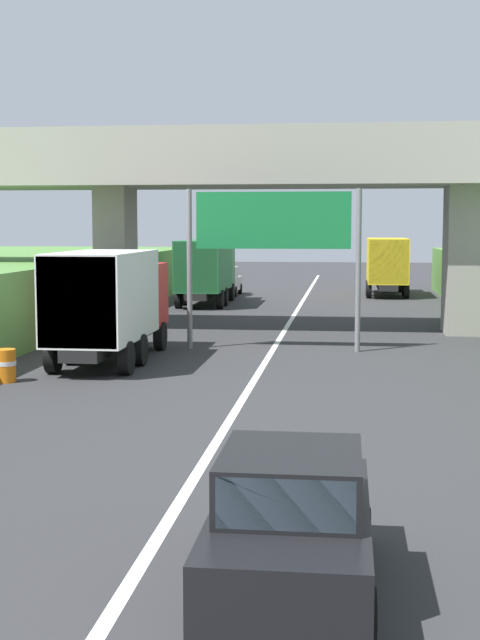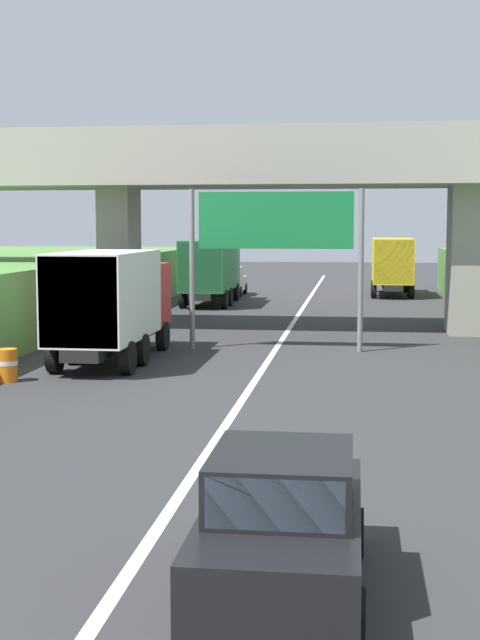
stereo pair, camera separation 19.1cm
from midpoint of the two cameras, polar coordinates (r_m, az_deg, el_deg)
lane_centre_stripe at (r=29.53m, az=2.26°, el=-2.17°), size 0.20×92.85×0.01m
overpass_bridge at (r=35.85m, az=3.27°, el=8.89°), size 40.00×4.80×7.94m
overhead_highway_sign at (r=30.16m, az=2.46°, el=5.66°), size 5.88×0.18×5.44m
truck_red at (r=27.88m, az=-7.95°, el=1.28°), size 2.44×7.30×3.44m
truck_yellow at (r=54.69m, az=9.72°, el=3.57°), size 2.44×7.30×3.44m
truck_green at (r=47.66m, az=-1.75°, el=3.30°), size 2.44×7.30×3.44m
car_silver at (r=53.93m, az=-0.62°, el=2.48°), size 1.86×4.10×1.72m
car_black at (r=10.47m, az=3.26°, el=-12.77°), size 1.86×4.10×1.72m
construction_barrel_3 at (r=25.05m, az=-14.39°, el=-2.79°), size 0.57×0.57×0.90m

